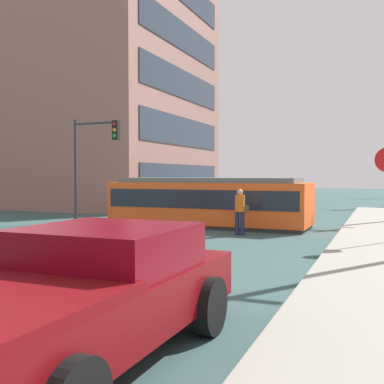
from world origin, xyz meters
The scene contains 11 objects.
ground_plane centered at (0.00, 10.00, 0.00)m, with size 120.00×120.00×0.00m, color #334F50.
lane_stripe_1 centered at (0.00, 2.00, 0.01)m, with size 0.16×2.40×0.01m, color silver.
lane_stripe_2 centered at (0.00, 6.00, 0.01)m, with size 0.16×2.40×0.01m, color silver.
lane_stripe_3 centered at (0.00, 17.46, 0.01)m, with size 0.16×2.40×0.01m, color silver.
lane_stripe_4 centered at (0.00, 23.46, 0.01)m, with size 0.16×2.40×0.01m, color silver.
corner_building centered at (-13.66, 22.25, 9.60)m, with size 15.41×14.72×19.20m.
streetcar_tram centered at (-0.18, 11.46, 1.07)m, with size 8.49×2.68×2.06m.
city_bus centered at (-1.71, 17.72, 1.06)m, with size 2.64×6.03×1.84m.
pedestrian_crossing centered at (1.87, 9.22, 0.94)m, with size 0.51×0.36×1.67m.
pickup_truck_parked centered at (3.43, -2.54, 0.80)m, with size 2.33×5.02×1.55m.
traffic_light_mast centered at (-5.25, 10.41, 3.26)m, with size 2.34×0.33×4.66m.
Camera 1 is at (6.63, -7.01, 2.20)m, focal length 43.57 mm.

